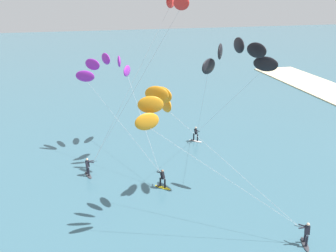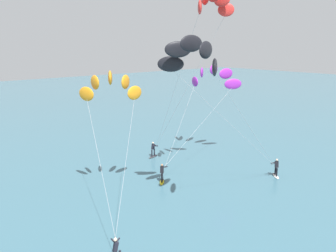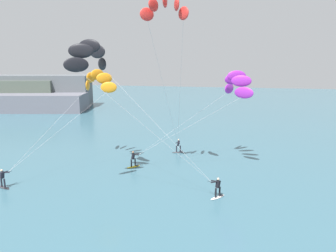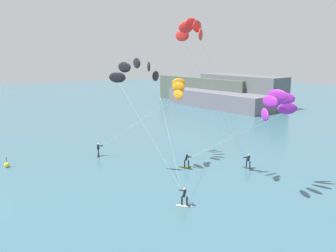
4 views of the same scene
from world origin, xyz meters
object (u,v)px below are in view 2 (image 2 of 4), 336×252
object	(u,v)px
kitesurfer_nearshore	(196,61)
kitesurfer_downwind	(209,12)
kitesurfer_mid_water	(212,79)
kitesurfer_far_out	(111,91)

from	to	relation	value
kitesurfer_nearshore	kitesurfer_downwind	distance (m)	7.22
kitesurfer_mid_water	kitesurfer_downwind	world-z (taller)	kitesurfer_downwind
kitesurfer_nearshore	kitesurfer_mid_water	size ratio (longest dim) A/B	1.01
kitesurfer_mid_water	kitesurfer_downwind	xyz separation A→B (m)	(-5.84, -4.80, 6.17)
kitesurfer_nearshore	kitesurfer_far_out	size ratio (longest dim) A/B	1.14
kitesurfer_far_out	kitesurfer_downwind	size ratio (longest dim) A/B	0.67
kitesurfer_nearshore	kitesurfer_downwind	bearing A→B (deg)	35.33
kitesurfer_far_out	kitesurfer_downwind	distance (m)	10.34
kitesurfer_nearshore	kitesurfer_mid_water	distance (m)	14.04
kitesurfer_nearshore	kitesurfer_mid_water	world-z (taller)	kitesurfer_nearshore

